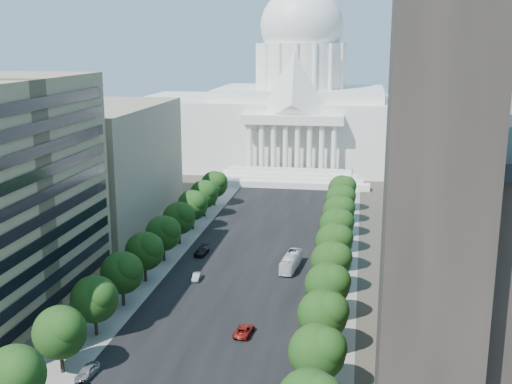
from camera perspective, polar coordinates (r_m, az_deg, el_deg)
The scene contains 34 objects.
road_asphalt at distance 152.13m, azimuth 0.38°, elevation -4.27°, with size 30.00×260.00×0.01m, color black.
sidewalk_left at distance 156.09m, azimuth -6.55°, elevation -3.89°, with size 8.00×260.00×0.02m, color gray.
sidewalk_right at distance 150.47m, azimuth 7.56°, elevation -4.59°, with size 8.00×260.00×0.02m, color gray.
capitol at distance 240.59m, azimuth 3.96°, elevation 7.11°, with size 120.00×56.00×73.00m.
office_block_left_far at distance 171.55m, azimuth -15.13°, elevation 2.46°, with size 38.00×52.00×30.00m, color gray.
tree_l_a at distance 86.15m, azimuth -20.53°, elevation -14.93°, with size 7.79×7.60×9.97m.
tree_l_b at distance 95.53m, azimuth -16.93°, elevation -11.76°, with size 7.79×7.60×9.97m.
tree_l_c at distance 105.44m, azimuth -14.05°, elevation -9.13°, with size 7.79×7.60×9.97m.
tree_l_d at distance 115.75m, azimuth -11.71°, elevation -6.94°, with size 7.79×7.60×9.97m.
tree_l_e at distance 126.36m, azimuth -9.77°, elevation -5.11°, with size 7.79×7.60×9.97m.
tree_l_f at distance 137.19m, azimuth -8.14°, elevation -3.56°, with size 7.79×7.60×9.97m.
tree_l_g at distance 148.21m, azimuth -6.76°, elevation -2.24°, with size 7.79×7.60×9.97m.
tree_l_h at distance 159.37m, azimuth -5.58°, elevation -1.10°, with size 7.79×7.60×9.97m.
tree_l_i at distance 170.64m, azimuth -4.55°, elevation -0.11°, with size 7.79×7.60×9.97m.
tree_l_j at distance 182.01m, azimuth -3.64°, elevation 0.76°, with size 7.79×7.60×9.97m.
tree_r_b at distance 86.71m, azimuth 5.65°, elevation -13.89°, with size 7.79×7.60×9.97m.
tree_r_c at distance 97.52m, azimuth 6.14°, elevation -10.69°, with size 7.79×7.60×9.97m.
tree_r_d at distance 108.58m, azimuth 6.52°, elevation -8.13°, with size 7.79×7.60×9.97m.
tree_r_e at distance 119.83m, azimuth 6.83°, elevation -6.04°, with size 7.79×7.60×9.97m.
tree_r_f at distance 131.20m, azimuth 7.08°, elevation -4.32°, with size 7.79×7.60×9.97m.
tree_r_g at distance 142.68m, azimuth 7.29°, elevation -2.87°, with size 7.79×7.60×9.97m.
tree_r_h at distance 154.24m, azimuth 7.47°, elevation -1.64°, with size 7.79×7.60×9.97m.
tree_r_i at distance 165.87m, azimuth 7.62°, elevation -0.58°, with size 7.79×7.60×9.97m.
tree_r_j at distance 177.54m, azimuth 7.75°, elevation 0.34°, with size 7.79×7.60×9.97m.
streetlight_b at distance 96.99m, azimuth 7.04°, elevation -11.26°, with size 2.61×0.44×9.00m.
streetlight_c at distance 120.17m, azimuth 7.57°, elevation -6.33°, with size 2.61×0.44×9.00m.
streetlight_d at distance 143.97m, azimuth 7.92°, elevation -3.00°, with size 2.61×0.44×9.00m.
streetlight_e at distance 168.11m, azimuth 8.17°, elevation -0.63°, with size 2.61×0.44×9.00m.
streetlight_f at distance 192.48m, azimuth 8.36°, elevation 1.15°, with size 2.61×0.44×9.00m.
car_silver at distance 127.80m, azimuth -5.30°, elevation -7.51°, with size 1.41×4.04×1.33m, color #9FA1A6.
car_red at distance 105.04m, azimuth -1.07°, elevation -12.20°, with size 2.48×5.38×1.49m, color maroon.
car_dark_b at distance 142.11m, azimuth -4.84°, elevation -5.26°, with size 2.29×5.63×1.63m, color black.
car_parked at distance 96.24m, azimuth -14.77°, elevation -15.16°, with size 1.92×4.77×1.63m, color #97999E.
city_bus at distance 133.04m, azimuth 3.11°, elevation -6.21°, with size 2.60×11.11×3.09m, color silver.
Camera 1 is at (22.67, -53.20, 46.06)m, focal length 45.00 mm.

